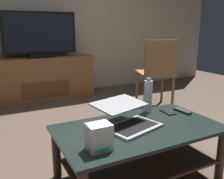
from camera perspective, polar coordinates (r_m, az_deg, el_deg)
ground_plane at (r=2.10m, az=4.25°, el=-16.15°), size 7.68×7.68×0.00m
back_wall at (r=4.14m, az=-14.46°, el=18.49°), size 6.40×0.12×2.80m
coffee_table at (r=1.77m, az=6.28°, el=-12.38°), size 1.13×0.64×0.40m
media_cabinet at (r=3.83m, az=-15.87°, el=2.53°), size 1.50×0.42×0.64m
television at (r=3.74m, az=-16.47°, el=12.01°), size 1.05×0.20×0.65m
dining_chair at (r=3.25m, az=10.49°, el=4.47°), size 0.55×0.55×0.92m
laptop at (r=1.70m, az=3.60°, el=-6.57°), size 0.45×0.47×0.16m
router_box at (r=1.38m, az=-3.03°, el=-11.05°), size 0.13×0.11×0.15m
water_bottle_near at (r=1.99m, az=8.46°, el=-1.46°), size 0.07×0.07×0.28m
cell_phone at (r=2.03m, az=12.95°, el=-5.13°), size 0.08×0.15×0.01m
tv_remote at (r=2.07m, az=16.15°, el=-4.83°), size 0.05×0.16×0.02m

